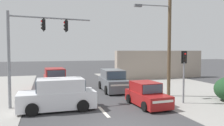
{
  "coord_description": "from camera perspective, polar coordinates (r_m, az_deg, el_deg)",
  "views": [
    {
      "loc": [
        -3.2,
        -9.22,
        3.55
      ],
      "look_at": [
        0.83,
        4.0,
        2.8
      ],
      "focal_mm": 35.0,
      "sensor_mm": 36.0,
      "label": 1
    }
  ],
  "objects": [
    {
      "name": "suv_oncoming_near",
      "position": [
        21.92,
        -14.74,
        -3.96
      ],
      "size": [
        2.25,
        4.63,
        1.9
      ],
      "color": "maroon",
      "rests_on": "ground"
    },
    {
      "name": "suv_crossing_left",
      "position": [
        19.52,
        0.29,
        -4.72
      ],
      "size": [
        2.26,
        4.63,
        1.9
      ],
      "color": "slate",
      "rests_on": "ground"
    },
    {
      "name": "lane_dash_mid",
      "position": [
        13.12,
        -2.26,
        -12.56
      ],
      "size": [
        0.2,
        2.4,
        0.01
      ],
      "primitive_type": "cube",
      "color": "silver",
      "rests_on": "ground"
    },
    {
      "name": "traffic_signal_mast",
      "position": [
        14.77,
        -20.39,
        5.25
      ],
      "size": [
        5.26,
        0.76,
        6.0
      ],
      "color": "slate",
      "rests_on": "ground"
    },
    {
      "name": "shopfront_wall_far",
      "position": [
        28.99,
        12.39,
        -0.4
      ],
      "size": [
        12.0,
        1.0,
        3.6
      ],
      "primitive_type": "cube",
      "color": "#A39384",
      "rests_on": "ground"
    },
    {
      "name": "lane_dash_far",
      "position": [
        17.87,
        -6.38,
        -8.34
      ],
      "size": [
        0.2,
        2.4,
        0.01
      ],
      "primitive_type": "cube",
      "color": "silver",
      "rests_on": "ground"
    },
    {
      "name": "pedestal_signal_right_kerb",
      "position": [
        15.47,
        18.29,
        -1.23
      ],
      "size": [
        0.44,
        0.29,
        3.56
      ],
      "color": "slate",
      "rests_on": "ground"
    },
    {
      "name": "hatchback_receding_far",
      "position": [
        14.5,
        9.06,
        -8.23
      ],
      "size": [
        1.92,
        3.71,
        1.53
      ],
      "color": "maroon",
      "rests_on": "ground"
    },
    {
      "name": "utility_pole_midground_right",
      "position": [
        17.64,
        14.39,
        8.5
      ],
      "size": [
        3.78,
        0.44,
        9.73
      ],
      "color": "brown",
      "rests_on": "ground"
    },
    {
      "name": "suv_kerbside_parked",
      "position": [
        13.68,
        -13.89,
        -8.2
      ],
      "size": [
        4.56,
        2.1,
        1.9
      ],
      "color": "silver",
      "rests_on": "ground"
    }
  ]
}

